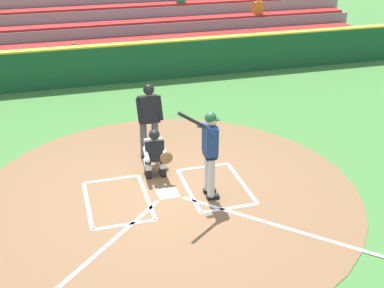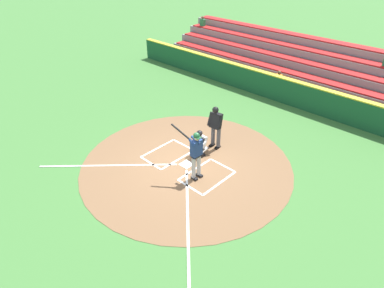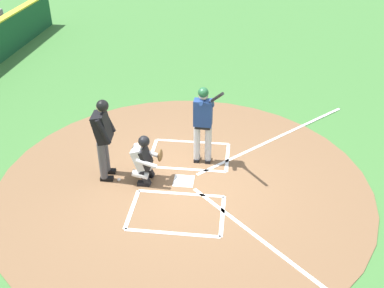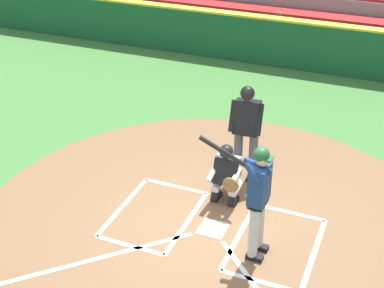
# 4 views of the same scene
# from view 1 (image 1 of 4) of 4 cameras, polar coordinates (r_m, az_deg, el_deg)

# --- Properties ---
(ground_plane) EXTENTS (120.00, 120.00, 0.00)m
(ground_plane) POSITION_cam_1_polar(r_m,az_deg,el_deg) (10.72, -2.74, -5.55)
(ground_plane) COLOR #427A38
(dirt_circle) EXTENTS (8.00, 8.00, 0.01)m
(dirt_circle) POSITION_cam_1_polar(r_m,az_deg,el_deg) (10.72, -2.74, -5.52)
(dirt_circle) COLOR brown
(dirt_circle) RESTS_ON ground
(home_plate_and_chalk) EXTENTS (7.93, 4.91, 0.01)m
(home_plate_and_chalk) POSITION_cam_1_polar(r_m,az_deg,el_deg) (9.99, -1.56, -7.99)
(home_plate_and_chalk) COLOR white
(home_plate_and_chalk) RESTS_ON dirt_circle
(batter) EXTENTS (0.95, 0.68, 2.13)m
(batter) POSITION_cam_1_polar(r_m,az_deg,el_deg) (10.10, 1.99, -0.52)
(batter) COLOR #BCBCBC
(batter) RESTS_ON ground
(catcher) EXTENTS (0.59, 0.62, 1.13)m
(catcher) POSITION_cam_1_polar(r_m,az_deg,el_deg) (11.13, -4.11, -0.88)
(catcher) COLOR black
(catcher) RESTS_ON ground
(plate_umpire) EXTENTS (0.60, 0.44, 1.86)m
(plate_umpire) POSITION_cam_1_polar(r_m,az_deg,el_deg) (11.71, -4.81, 3.09)
(plate_umpire) COLOR #4C4C51
(plate_umpire) RESTS_ON ground
(baseball) EXTENTS (0.07, 0.07, 0.07)m
(baseball) POSITION_cam_1_polar(r_m,az_deg,el_deg) (11.87, -5.01, -2.12)
(baseball) COLOR white
(baseball) RESTS_ON ground
(backstop_wall) EXTENTS (22.00, 0.36, 1.31)m
(backstop_wall) POSITION_cam_1_polar(r_m,az_deg,el_deg) (17.28, -8.65, 8.87)
(backstop_wall) COLOR #19512D
(backstop_wall) RESTS_ON ground
(bleacher_stand) EXTENTS (20.00, 4.25, 2.55)m
(bleacher_stand) POSITION_cam_1_polar(r_m,az_deg,el_deg) (20.37, -10.01, 11.91)
(bleacher_stand) COLOR gray
(bleacher_stand) RESTS_ON ground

